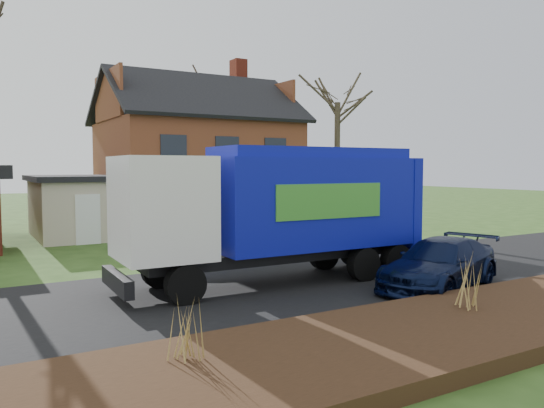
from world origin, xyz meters
TOP-DOWN VIEW (x-y plane):
  - ground at (0.00, 0.00)m, footprint 120.00×120.00m
  - road at (0.00, 0.00)m, footprint 80.00×7.00m
  - mulch_verge at (0.00, -5.30)m, footprint 80.00×3.50m
  - main_house at (1.49, 13.91)m, footprint 12.95×8.95m
  - garbage_truck at (-1.01, 0.38)m, footprint 8.84×2.50m
  - silver_sedan at (-1.62, 4.80)m, footprint 4.71×2.30m
  - navy_wagon at (2.25, -2.34)m, footprint 4.87×3.14m
  - tree_front_east at (8.01, 9.76)m, footprint 3.36×3.36m
  - tree_back at (6.18, 21.38)m, footprint 3.27×3.27m
  - grass_clump_west at (-5.85, -4.71)m, footprint 0.35×0.29m
  - grass_clump_mid at (0.31, -4.85)m, footprint 0.39×0.32m

SIDE VIEW (x-z plane):
  - ground at x=0.00m, z-range 0.00..0.00m
  - road at x=0.00m, z-range 0.00..0.02m
  - mulch_verge at x=0.00m, z-range 0.00..0.30m
  - navy_wagon at x=2.25m, z-range 0.00..1.31m
  - silver_sedan at x=-1.62m, z-range 0.00..1.49m
  - grass_clump_west at x=-5.85m, z-range 0.30..1.24m
  - grass_clump_mid at x=0.31m, z-range 0.30..1.38m
  - garbage_truck at x=-1.01m, z-range 0.29..4.06m
  - main_house at x=1.49m, z-range -0.60..8.66m
  - tree_front_east at x=8.01m, z-range 2.92..12.24m
  - tree_back at x=6.18m, z-range 3.45..13.81m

